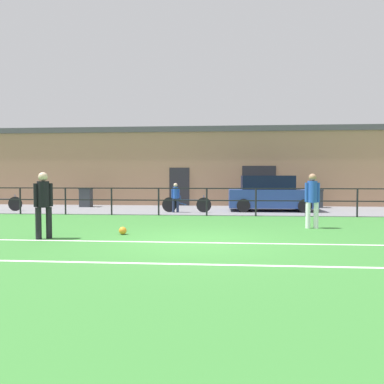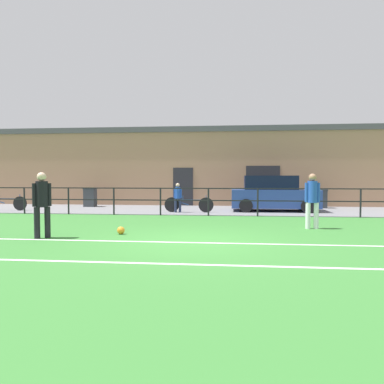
{
  "view_description": "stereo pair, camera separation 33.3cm",
  "coord_description": "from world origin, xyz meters",
  "px_view_note": "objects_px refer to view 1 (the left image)",
  "views": [
    {
      "loc": [
        0.6,
        -9.06,
        1.62
      ],
      "look_at": [
        -0.4,
        3.42,
        1.09
      ],
      "focal_mm": 34.37,
      "sensor_mm": 36.0,
      "label": 1
    },
    {
      "loc": [
        0.93,
        -9.03,
        1.62
      ],
      "look_at": [
        -0.4,
        3.42,
        1.09
      ],
      "focal_mm": 34.37,
      "sensor_mm": 36.0,
      "label": 2
    }
  ],
  "objects_px": {
    "player_goalkeeper": "(43,201)",
    "player_striker": "(312,197)",
    "soccer_ball_match": "(123,231)",
    "trash_bin_0": "(86,197)",
    "spectator_child": "(176,196)",
    "bicycle_parked_0": "(0,203)",
    "trash_bin_1": "(316,198)",
    "bicycle_parked_1": "(187,205)",
    "parked_car_red": "(270,194)"
  },
  "relations": [
    {
      "from": "player_goalkeeper",
      "to": "player_striker",
      "type": "xyz_separation_m",
      "value": [
        7.42,
        2.54,
        -0.01
      ]
    },
    {
      "from": "soccer_ball_match",
      "to": "trash_bin_0",
      "type": "height_order",
      "value": "trash_bin_0"
    },
    {
      "from": "player_striker",
      "to": "spectator_child",
      "type": "relative_size",
      "value": 1.31
    },
    {
      "from": "spectator_child",
      "to": "bicycle_parked_0",
      "type": "xyz_separation_m",
      "value": [
        -8.26,
        0.08,
        -0.39
      ]
    },
    {
      "from": "player_goalkeeper",
      "to": "trash_bin_0",
      "type": "distance_m",
      "value": 9.95
    },
    {
      "from": "trash_bin_1",
      "to": "bicycle_parked_1",
      "type": "bearing_deg",
      "value": -155.15
    },
    {
      "from": "player_goalkeeper",
      "to": "bicycle_parked_0",
      "type": "xyz_separation_m",
      "value": [
        -5.7,
        7.12,
        -0.62
      ]
    },
    {
      "from": "trash_bin_0",
      "to": "player_goalkeeper",
      "type": "bearing_deg",
      "value": -75.39
    },
    {
      "from": "soccer_ball_match",
      "to": "spectator_child",
      "type": "bearing_deg",
      "value": 83.48
    },
    {
      "from": "soccer_ball_match",
      "to": "bicycle_parked_1",
      "type": "height_order",
      "value": "bicycle_parked_1"
    },
    {
      "from": "soccer_ball_match",
      "to": "parked_car_red",
      "type": "relative_size",
      "value": 0.05
    },
    {
      "from": "player_striker",
      "to": "parked_car_red",
      "type": "bearing_deg",
      "value": -89.4
    },
    {
      "from": "bicycle_parked_0",
      "to": "bicycle_parked_1",
      "type": "relative_size",
      "value": 0.99
    },
    {
      "from": "player_goalkeeper",
      "to": "parked_car_red",
      "type": "bearing_deg",
      "value": 13.8
    },
    {
      "from": "spectator_child",
      "to": "bicycle_parked_1",
      "type": "height_order",
      "value": "spectator_child"
    },
    {
      "from": "parked_car_red",
      "to": "bicycle_parked_0",
      "type": "relative_size",
      "value": 1.81
    },
    {
      "from": "soccer_ball_match",
      "to": "spectator_child",
      "type": "distance_m",
      "value": 6.26
    },
    {
      "from": "soccer_ball_match",
      "to": "spectator_child",
      "type": "xyz_separation_m",
      "value": [
        0.71,
        6.19,
        0.65
      ]
    },
    {
      "from": "spectator_child",
      "to": "trash_bin_0",
      "type": "height_order",
      "value": "spectator_child"
    },
    {
      "from": "bicycle_parked_1",
      "to": "parked_car_red",
      "type": "bearing_deg",
      "value": 15.45
    },
    {
      "from": "player_goalkeeper",
      "to": "soccer_ball_match",
      "type": "bearing_deg",
      "value": -11.64
    },
    {
      "from": "trash_bin_1",
      "to": "parked_car_red",
      "type": "bearing_deg",
      "value": -143.37
    },
    {
      "from": "player_striker",
      "to": "player_goalkeeper",
      "type": "bearing_deg",
      "value": 13.86
    },
    {
      "from": "spectator_child",
      "to": "trash_bin_1",
      "type": "bearing_deg",
      "value": -161.88
    },
    {
      "from": "parked_car_red",
      "to": "bicycle_parked_0",
      "type": "distance_m",
      "value": 12.61
    },
    {
      "from": "bicycle_parked_0",
      "to": "trash_bin_0",
      "type": "distance_m",
      "value": 4.06
    },
    {
      "from": "soccer_ball_match",
      "to": "spectator_child",
      "type": "height_order",
      "value": "spectator_child"
    },
    {
      "from": "spectator_child",
      "to": "bicycle_parked_0",
      "type": "bearing_deg",
      "value": -6.35
    },
    {
      "from": "spectator_child",
      "to": "bicycle_parked_1",
      "type": "xyz_separation_m",
      "value": [
        0.48,
        0.08,
        -0.39
      ]
    },
    {
      "from": "bicycle_parked_1",
      "to": "trash_bin_0",
      "type": "height_order",
      "value": "trash_bin_0"
    },
    {
      "from": "bicycle_parked_0",
      "to": "player_goalkeeper",
      "type": "bearing_deg",
      "value": -51.33
    },
    {
      "from": "trash_bin_1",
      "to": "trash_bin_0",
      "type": "bearing_deg",
      "value": -177.85
    },
    {
      "from": "player_goalkeeper",
      "to": "player_striker",
      "type": "relative_size",
      "value": 1.01
    },
    {
      "from": "player_goalkeeper",
      "to": "soccer_ball_match",
      "type": "distance_m",
      "value": 2.22
    },
    {
      "from": "spectator_child",
      "to": "bicycle_parked_1",
      "type": "bearing_deg",
      "value": -175.81
    },
    {
      "from": "soccer_ball_match",
      "to": "bicycle_parked_0",
      "type": "relative_size",
      "value": 0.1
    },
    {
      "from": "soccer_ball_match",
      "to": "trash_bin_0",
      "type": "bearing_deg",
      "value": 116.45
    },
    {
      "from": "soccer_ball_match",
      "to": "bicycle_parked_1",
      "type": "xyz_separation_m",
      "value": [
        1.19,
        6.27,
        0.26
      ]
    },
    {
      "from": "soccer_ball_match",
      "to": "spectator_child",
      "type": "relative_size",
      "value": 0.16
    },
    {
      "from": "spectator_child",
      "to": "bicycle_parked_0",
      "type": "height_order",
      "value": "spectator_child"
    },
    {
      "from": "bicycle_parked_0",
      "to": "trash_bin_0",
      "type": "xyz_separation_m",
      "value": [
        3.19,
        2.5,
        0.16
      ]
    },
    {
      "from": "trash_bin_1",
      "to": "soccer_ball_match",
      "type": "bearing_deg",
      "value": -129.33
    },
    {
      "from": "bicycle_parked_0",
      "to": "trash_bin_1",
      "type": "xyz_separation_m",
      "value": [
        15.11,
        2.95,
        0.13
      ]
    },
    {
      "from": "player_striker",
      "to": "bicycle_parked_1",
      "type": "bearing_deg",
      "value": -51.33
    },
    {
      "from": "soccer_ball_match",
      "to": "bicycle_parked_0",
      "type": "bearing_deg",
      "value": 140.3
    },
    {
      "from": "soccer_ball_match",
      "to": "trash_bin_1",
      "type": "xyz_separation_m",
      "value": [
        7.55,
        9.22,
        0.39
      ]
    },
    {
      "from": "trash_bin_0",
      "to": "bicycle_parked_0",
      "type": "bearing_deg",
      "value": -141.91
    },
    {
      "from": "player_striker",
      "to": "spectator_child",
      "type": "distance_m",
      "value": 6.62
    },
    {
      "from": "player_striker",
      "to": "parked_car_red",
      "type": "height_order",
      "value": "player_striker"
    },
    {
      "from": "parked_car_red",
      "to": "trash_bin_0",
      "type": "height_order",
      "value": "parked_car_red"
    }
  ]
}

